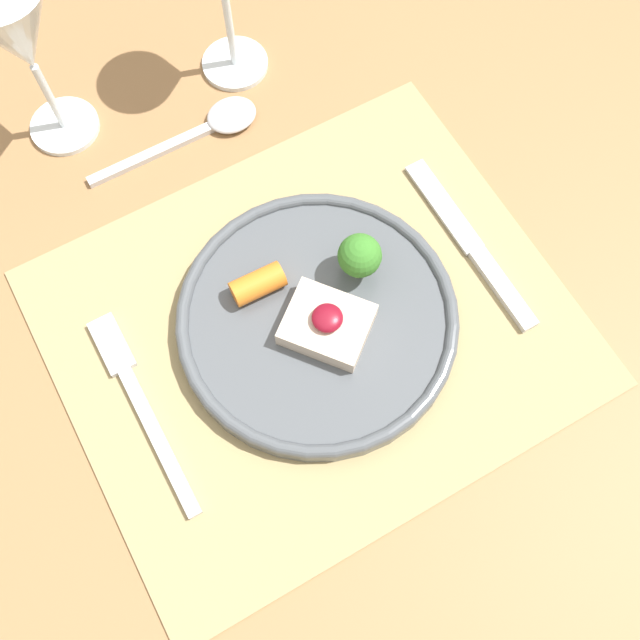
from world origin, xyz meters
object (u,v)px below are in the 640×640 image
knife (478,254)px  wine_glass_far (18,36)px  spoon (214,124)px  fork (138,397)px  dinner_plate (321,321)px

knife → wine_glass_far: wine_glass_far is taller
knife → spoon: size_ratio=1.09×
spoon → wine_glass_far: size_ratio=1.01×
fork → dinner_plate: bearing=-8.2°
fork → knife: bearing=-6.8°
wine_glass_far → spoon: bearing=-29.3°
knife → spoon: (-0.15, 0.25, 0.00)m
fork → knife: size_ratio=1.00×
wine_glass_far → fork: bearing=-100.1°
dinner_plate → spoon: size_ratio=1.38×
fork → spoon: 0.29m
dinner_plate → fork: bearing=173.6°
dinner_plate → knife: 0.16m
dinner_plate → spoon: bearing=86.9°
spoon → dinner_plate: bearing=-95.6°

